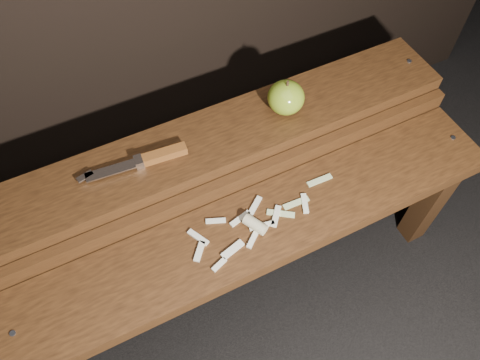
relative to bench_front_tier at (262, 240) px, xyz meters
name	(u,v)px	position (x,y,z in m)	size (l,w,h in m)	color
ground	(249,275)	(0.00, 0.06, -0.35)	(60.00, 60.00, 0.00)	black
bench_front_tier	(262,240)	(0.00, 0.00, 0.00)	(1.20, 0.20, 0.42)	black
bench_rear_tier	(221,157)	(0.00, 0.23, 0.06)	(1.20, 0.21, 0.50)	black
apple	(286,98)	(0.18, 0.23, 0.19)	(0.09, 0.09, 0.09)	olive
knife	(151,158)	(-0.17, 0.23, 0.16)	(0.25, 0.05, 0.02)	brown
apple_scraps	(255,223)	(-0.02, 0.01, 0.07)	(0.39, 0.13, 0.03)	beige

